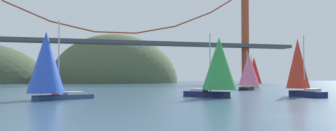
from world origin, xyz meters
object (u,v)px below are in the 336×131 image
at_px(sailboat_red_spinnaker, 254,72).
at_px(sailboat_pink_spinnaker, 249,70).
at_px(sailboat_green_sail, 218,65).
at_px(channel_buoy, 55,92).
at_px(sailboat_scarlet_sail, 299,66).
at_px(sailboat_blue_spinnaker, 47,64).

height_order(sailboat_red_spinnaker, sailboat_pink_spinnaker, sailboat_red_spinnaker).
xyz_separation_m(sailboat_green_sail, channel_buoy, (-21.04, 12.66, -3.88)).
distance_m(sailboat_red_spinnaker, sailboat_green_sail, 42.67).
xyz_separation_m(sailboat_red_spinnaker, channel_buoy, (-46.09, -21.89, -3.62)).
height_order(sailboat_pink_spinnaker, channel_buoy, sailboat_pink_spinnaker).
xyz_separation_m(sailboat_scarlet_sail, channel_buoy, (-32.81, 13.53, -3.81)).
relative_size(sailboat_scarlet_sail, sailboat_green_sail, 0.97).
xyz_separation_m(sailboat_pink_spinnaker, sailboat_blue_spinnaker, (-38.83, -22.60, 0.14)).
bearing_deg(sailboat_pink_spinnaker, channel_buoy, -164.58).
xyz_separation_m(sailboat_blue_spinnaker, sailboat_green_sail, (21.45, -0.66, 0.05)).
bearing_deg(sailboat_scarlet_sail, sailboat_red_spinnaker, 69.45).
relative_size(sailboat_red_spinnaker, sailboat_green_sail, 0.94).
relative_size(sailboat_blue_spinnaker, sailboat_green_sail, 1.11).
height_order(sailboat_pink_spinnaker, sailboat_green_sail, sailboat_green_sail).
bearing_deg(sailboat_red_spinnaker, sailboat_pink_spinnaker, -124.17).
bearing_deg(sailboat_scarlet_sail, sailboat_blue_spinnaker, 177.37).
bearing_deg(sailboat_blue_spinnaker, sailboat_pink_spinnaker, 30.20).
bearing_deg(sailboat_green_sail, sailboat_pink_spinnaker, 53.22).
xyz_separation_m(sailboat_scarlet_sail, sailboat_blue_spinnaker, (-33.22, 1.53, 0.03)).
bearing_deg(sailboat_blue_spinnaker, channel_buoy, 88.07).
bearing_deg(channel_buoy, sailboat_green_sail, -31.04).
bearing_deg(sailboat_red_spinnaker, sailboat_green_sail, -125.94).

